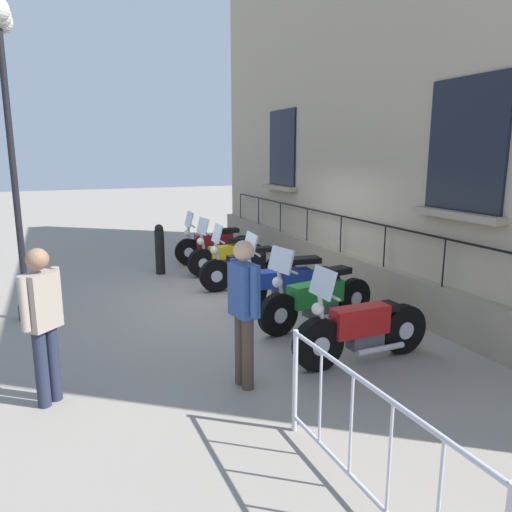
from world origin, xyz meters
TOP-DOWN VIEW (x-y plane):
  - ground_plane at (0.00, 0.00)m, footprint 60.00×60.00m
  - building_facade at (-2.37, -0.00)m, footprint 0.82×13.40m
  - motorcycle_maroon at (-0.31, -3.08)m, footprint 2.03×0.68m
  - motorcycle_yellow at (-0.24, -1.95)m, footprint 1.92×0.57m
  - motorcycle_black at (-0.21, -0.63)m, footprint 2.03×0.54m
  - motorcycle_blue at (-0.41, 0.70)m, footprint 2.09×0.73m
  - motorcycle_green at (-0.41, 1.82)m, footprint 2.19×0.71m
  - motorcycle_red at (-0.28, 3.21)m, footprint 2.02×0.57m
  - lamppost at (3.82, -0.30)m, footprint 0.38×1.08m
  - crowd_barrier at (1.25, 5.53)m, footprint 0.08×2.43m
  - bollard at (1.16, -2.52)m, footprint 0.21×0.21m
  - pedestrian_standing at (1.38, 3.27)m, footprint 0.28×0.52m
  - pedestrian_walking at (3.49, 2.82)m, footprint 0.41×0.41m

SIDE VIEW (x-z plane):
  - ground_plane at x=0.00m, z-range 0.00..0.00m
  - motorcycle_yellow at x=-0.24m, z-range -0.25..1.06m
  - motorcycle_black at x=-0.21m, z-range -0.25..1.09m
  - motorcycle_red at x=-0.28m, z-range -0.22..1.10m
  - motorcycle_green at x=-0.41m, z-range -0.22..1.12m
  - motorcycle_blue at x=-0.41m, z-range -0.22..1.13m
  - motorcycle_maroon at x=-0.31m, z-range -0.19..1.11m
  - crowd_barrier at x=1.25m, z-range 0.04..1.09m
  - bollard at x=1.16m, z-range 0.00..1.14m
  - pedestrian_walking at x=3.49m, z-range 0.12..1.85m
  - pedestrian_standing at x=1.38m, z-range 0.12..1.86m
  - building_facade at x=-2.37m, z-range -0.11..7.25m
  - lamppost at x=3.82m, z-range 1.37..6.21m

